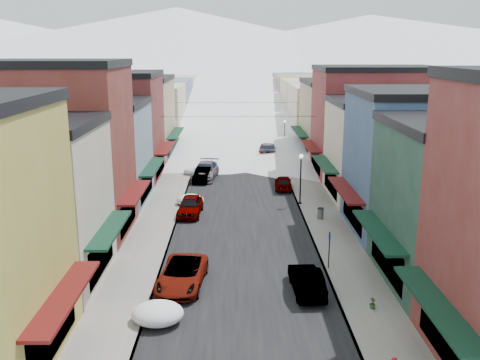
{
  "coord_description": "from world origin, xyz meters",
  "views": [
    {
      "loc": [
        -0.54,
        -16.5,
        13.25
      ],
      "look_at": [
        0.0,
        27.5,
        2.37
      ],
      "focal_mm": 40.0,
      "sensor_mm": 36.0,
      "label": 1
    }
  ],
  "objects_px": {
    "car_white_suv": "(182,274)",
    "car_silver_sedan": "(190,206)",
    "car_dark_hatch": "(203,174)",
    "streetlamp_near": "(301,173)",
    "car_green_sedan": "(307,280)",
    "trash_can": "(321,213)"
  },
  "relations": [
    {
      "from": "car_white_suv",
      "to": "car_silver_sedan",
      "type": "bearing_deg",
      "value": 97.87
    },
    {
      "from": "car_dark_hatch",
      "to": "streetlamp_near",
      "type": "distance_m",
      "value": 12.7
    },
    {
      "from": "car_white_suv",
      "to": "streetlamp_near",
      "type": "height_order",
      "value": "streetlamp_near"
    },
    {
      "from": "car_dark_hatch",
      "to": "car_green_sedan",
      "type": "height_order",
      "value": "car_green_sedan"
    },
    {
      "from": "car_silver_sedan",
      "to": "streetlamp_near",
      "type": "xyz_separation_m",
      "value": [
        9.29,
        2.61,
        2.13
      ]
    },
    {
      "from": "car_green_sedan",
      "to": "car_silver_sedan",
      "type": "bearing_deg",
      "value": -64.67
    },
    {
      "from": "car_dark_hatch",
      "to": "car_green_sedan",
      "type": "bearing_deg",
      "value": -67.03
    },
    {
      "from": "car_silver_sedan",
      "to": "trash_can",
      "type": "bearing_deg",
      "value": -5.49
    },
    {
      "from": "car_silver_sedan",
      "to": "car_dark_hatch",
      "type": "relative_size",
      "value": 1.06
    },
    {
      "from": "car_white_suv",
      "to": "trash_can",
      "type": "bearing_deg",
      "value": 55.82
    },
    {
      "from": "car_silver_sedan",
      "to": "car_green_sedan",
      "type": "xyz_separation_m",
      "value": [
        7.59,
        -14.37,
        -0.06
      ]
    },
    {
      "from": "streetlamp_near",
      "to": "trash_can",
      "type": "bearing_deg",
      "value": -75.35
    },
    {
      "from": "car_silver_sedan",
      "to": "car_dark_hatch",
      "type": "height_order",
      "value": "car_silver_sedan"
    },
    {
      "from": "trash_can",
      "to": "car_silver_sedan",
      "type": "bearing_deg",
      "value": 171.13
    },
    {
      "from": "streetlamp_near",
      "to": "car_white_suv",
      "type": "bearing_deg",
      "value": -118.37
    },
    {
      "from": "car_silver_sedan",
      "to": "car_white_suv",
      "type": "bearing_deg",
      "value": -84.11
    },
    {
      "from": "car_silver_sedan",
      "to": "streetlamp_near",
      "type": "height_order",
      "value": "streetlamp_near"
    },
    {
      "from": "car_white_suv",
      "to": "streetlamp_near",
      "type": "bearing_deg",
      "value": 66.99
    },
    {
      "from": "car_dark_hatch",
      "to": "car_green_sedan",
      "type": "xyz_separation_m",
      "value": [
        7.16,
        -25.8,
        0.01
      ]
    },
    {
      "from": "car_white_suv",
      "to": "streetlamp_near",
      "type": "xyz_separation_m",
      "value": [
        8.7,
        16.11,
        2.17
      ]
    },
    {
      "from": "car_white_suv",
      "to": "car_silver_sedan",
      "type": "height_order",
      "value": "car_silver_sedan"
    },
    {
      "from": "streetlamp_near",
      "to": "car_dark_hatch",
      "type": "bearing_deg",
      "value": 135.12
    }
  ]
}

